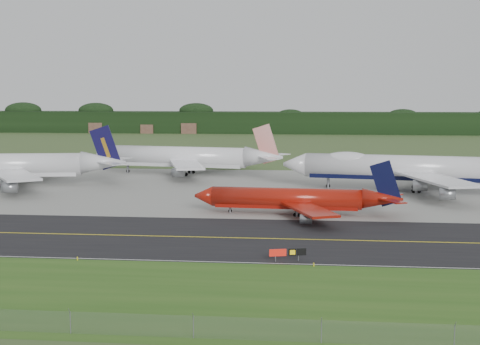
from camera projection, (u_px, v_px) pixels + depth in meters
name	position (u px, v px, depth m)	size (l,w,h in m)	color
ground	(279.00, 234.00, 109.93)	(600.00, 600.00, 0.00)	#3F5527
grass_verge	(266.00, 298.00, 75.36)	(400.00, 30.00, 0.01)	#285017
taxiway	(278.00, 239.00, 105.98)	(400.00, 32.00, 0.02)	black
apron	(288.00, 189.00, 160.30)	(400.00, 78.00, 0.01)	gray
taxiway_centreline	(278.00, 239.00, 105.97)	(400.00, 0.40, 0.00)	yellow
taxiway_edge_line	(273.00, 263.00, 90.66)	(400.00, 0.25, 0.00)	silver
perimeter_fence	(257.00, 329.00, 62.39)	(320.00, 0.10, 320.00)	slate
horizon_treeline	(300.00, 124.00, 379.69)	(700.00, 25.00, 12.00)	black
jet_ba_747	(411.00, 168.00, 157.07)	(62.84, 51.54, 15.82)	silver
jet_red_737	(298.00, 199.00, 126.68)	(39.69, 32.32, 10.72)	maroon
jet_navy_gold	(9.00, 166.00, 166.03)	(58.19, 50.10, 15.05)	silver
jet_star_tail	(187.00, 157.00, 187.94)	(55.68, 46.07, 14.71)	white
taxiway_sign	(288.00, 252.00, 91.83)	(5.06, 1.46, 1.72)	slate
edge_marker_left	(77.00, 259.00, 92.37)	(0.16, 0.16, 0.50)	yellow
edge_marker_center	(314.00, 265.00, 89.09)	(0.16, 0.16, 0.50)	yellow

